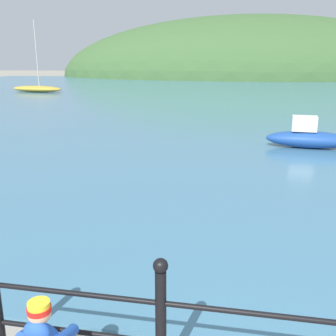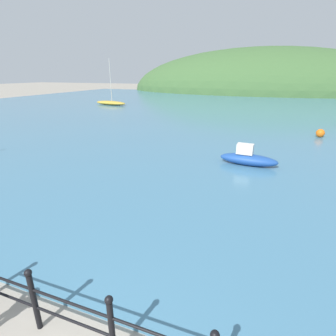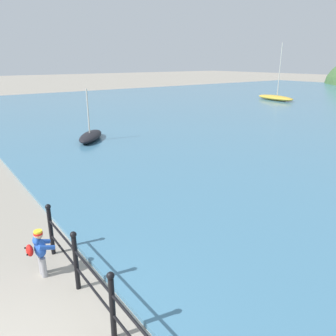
% 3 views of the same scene
% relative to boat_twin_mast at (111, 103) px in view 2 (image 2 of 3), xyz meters
% --- Properties ---
extents(water, '(80.00, 60.00, 0.10)m').
position_rel_boat_twin_mast_xyz_m(water, '(17.55, 2.16, -0.33)').
color(water, teal).
rests_on(water, ground).
extents(far_hillside, '(62.34, 34.29, 19.28)m').
position_rel_boat_twin_mast_xyz_m(far_hillside, '(17.55, 36.58, -0.38)').
color(far_hillside, '#3D6033').
rests_on(far_hillside, ground).
extents(iron_railing, '(4.50, 0.12, 1.21)m').
position_rel_boat_twin_mast_xyz_m(iron_railing, '(17.19, -28.34, 0.27)').
color(iron_railing, black).
rests_on(iron_railing, ground).
extents(boat_twin_mast, '(4.89, 2.10, 5.71)m').
position_rel_boat_twin_mast_xyz_m(boat_twin_mast, '(0.00, 0.00, 0.00)').
color(boat_twin_mast, gold).
rests_on(boat_twin_mast, water).
extents(boat_nearest_quay, '(2.62, 0.98, 0.96)m').
position_rel_boat_twin_mast_xyz_m(boat_nearest_quay, '(19.06, -18.71, 0.04)').
color(boat_nearest_quay, '#1E4793').
rests_on(boat_nearest_quay, water).
extents(mooring_buoy, '(0.53, 0.53, 0.53)m').
position_rel_boat_twin_mast_xyz_m(mooring_buoy, '(23.05, -11.31, -0.01)').
color(mooring_buoy, orange).
rests_on(mooring_buoy, water).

